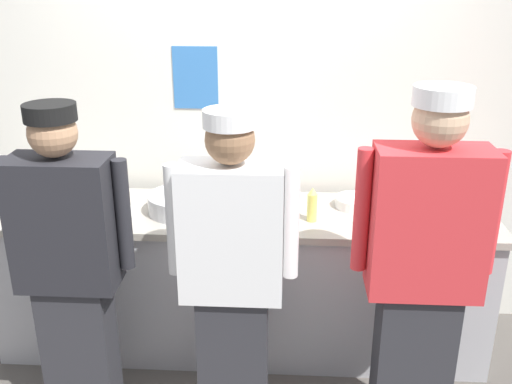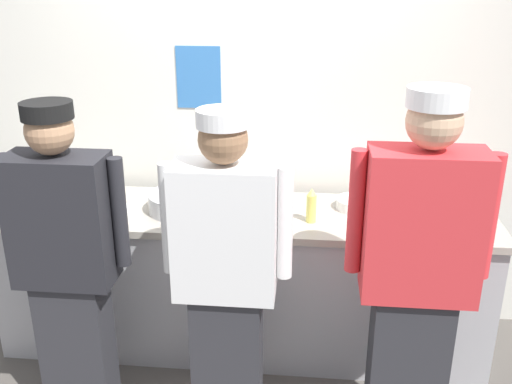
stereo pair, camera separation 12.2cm
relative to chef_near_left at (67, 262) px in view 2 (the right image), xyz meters
The scene contains 15 objects.
ground_plane 1.20m from the chef_near_left, 24.23° to the left, with size 9.00×9.00×0.00m, color #514C47.
wall_back 1.45m from the chef_near_left, 57.03° to the left, with size 4.49×0.11×2.74m.
prep_counter 1.10m from the chef_near_left, 42.67° to the left, with size 2.86×0.66×0.88m.
chef_near_left is the anchor object (origin of this frame).
chef_center 0.76m from the chef_near_left, ahead, with size 0.60×0.24×1.64m.
chef_far_right 1.61m from the chef_near_left, ahead, with size 0.63×0.24×1.75m.
plate_stack_front 1.11m from the chef_near_left, 47.02° to the left, with size 0.20×0.20×0.07m.
plate_stack_rear 1.61m from the chef_near_left, 29.55° to the left, with size 0.23×0.23×0.06m.
mixing_bowl_steel 0.79m from the chef_near_left, 58.32° to the left, with size 0.39×0.39×0.10m, color #B7BABF.
sheet_tray 0.73m from the chef_near_left, 117.34° to the left, with size 0.40×0.31×0.02m, color #B7BABF.
squeeze_bottle_primary 1.28m from the chef_near_left, 27.01° to the left, with size 0.05×0.05×0.19m.
ramekin_orange_sauce 1.17m from the chef_near_left, 35.68° to the left, with size 0.08×0.08×0.04m.
ramekin_green_sauce 0.60m from the chef_near_left, 79.23° to the left, with size 0.08×0.08×0.05m.
ramekin_red_sauce 1.53m from the chef_near_left, 20.88° to the left, with size 0.09×0.09×0.04m.
ramekin_yellow_sauce 2.02m from the chef_near_left, 20.27° to the left, with size 0.09×0.09×0.04m.
Camera 2 is at (0.38, -2.66, 2.17)m, focal length 40.64 mm.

